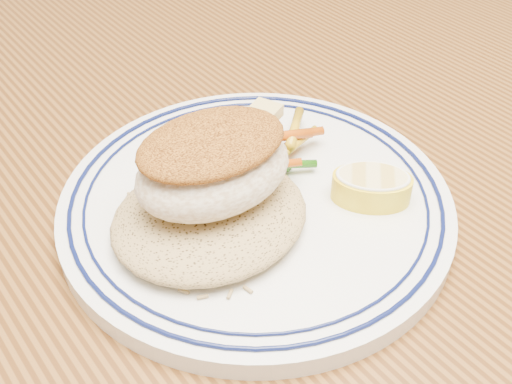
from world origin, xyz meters
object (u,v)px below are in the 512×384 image
object	(u,v)px
dining_table	(238,262)
lemon_wedge	(372,186)
fish_fillet	(213,164)
rice_pilaf	(210,213)
plate	(256,203)
vegetable_pile	(259,144)

from	to	relation	value
dining_table	lemon_wedge	xyz separation A→B (m)	(0.05, -0.09, 0.12)
fish_fillet	lemon_wedge	distance (m)	0.12
dining_table	lemon_wedge	world-z (taller)	lemon_wedge
dining_table	rice_pilaf	size ratio (longest dim) A/B	11.08
plate	fish_fillet	size ratio (longest dim) A/B	2.51
lemon_wedge	plate	bearing A→B (deg)	141.41
dining_table	rice_pilaf	world-z (taller)	rice_pilaf
plate	lemon_wedge	size ratio (longest dim) A/B	3.83
vegetable_pile	fish_fillet	bearing A→B (deg)	-151.59
fish_fillet	lemon_wedge	world-z (taller)	fish_fillet
dining_table	lemon_wedge	bearing A→B (deg)	-62.02
dining_table	rice_pilaf	xyz separation A→B (m)	(-0.06, -0.05, 0.12)
vegetable_pile	plate	bearing A→B (deg)	-130.47
plate	lemon_wedge	world-z (taller)	lemon_wedge
lemon_wedge	fish_fillet	bearing A→B (deg)	152.73
rice_pilaf	vegetable_pile	distance (m)	0.08
plate	fish_fillet	world-z (taller)	fish_fillet
plate	fish_fillet	bearing A→B (deg)	179.94
dining_table	plate	bearing A→B (deg)	-107.34
dining_table	plate	world-z (taller)	plate
plate	dining_table	bearing A→B (deg)	72.66
rice_pilaf	lemon_wedge	world-z (taller)	rice_pilaf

